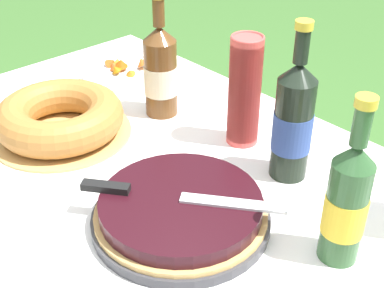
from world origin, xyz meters
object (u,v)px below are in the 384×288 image
(serving_knife, at_px, (165,195))
(juice_bottle_red, at_px, (293,122))
(bundt_cake, at_px, (60,118))
(cup_stack, at_px, (246,92))
(snack_plate_left, at_px, (122,71))
(berry_tart, at_px, (181,212))
(cider_bottle_amber, at_px, (161,71))
(cider_bottle_green, at_px, (347,203))

(serving_knife, bearing_deg, juice_bottle_red, 41.99)
(juice_bottle_red, bearing_deg, bundt_cake, -149.85)
(bundt_cake, relative_size, cup_stack, 1.28)
(snack_plate_left, bearing_deg, berry_tart, -26.87)
(bundt_cake, xyz_separation_m, cider_bottle_amber, (0.08, 0.24, 0.07))
(cider_bottle_green, distance_m, juice_bottle_red, 0.25)
(cider_bottle_green, height_order, juice_bottle_red, juice_bottle_red)
(berry_tart, distance_m, cider_bottle_green, 0.29)
(berry_tart, relative_size, juice_bottle_red, 0.99)
(berry_tart, relative_size, snack_plate_left, 1.38)
(cider_bottle_green, bearing_deg, berry_tart, -149.31)
(bundt_cake, height_order, cider_bottle_green, cider_bottle_green)
(bundt_cake, distance_m, snack_plate_left, 0.35)
(berry_tart, distance_m, cider_bottle_amber, 0.44)
(cup_stack, xyz_separation_m, cider_bottle_amber, (-0.23, -0.05, -0.01))
(cider_bottle_amber, bearing_deg, berry_tart, -34.89)
(cup_stack, xyz_separation_m, cider_bottle_green, (0.36, -0.15, -0.01))
(berry_tart, xyz_separation_m, juice_bottle_red, (0.03, 0.27, 0.10))
(cup_stack, xyz_separation_m, juice_bottle_red, (0.15, -0.02, -0.00))
(juice_bottle_red, bearing_deg, berry_tart, -96.48)
(cider_bottle_amber, xyz_separation_m, juice_bottle_red, (0.38, 0.03, 0.01))
(serving_knife, bearing_deg, berry_tart, 0.00)
(juice_bottle_red, xyz_separation_m, snack_plate_left, (-0.63, 0.03, -0.11))
(cup_stack, bearing_deg, cider_bottle_green, -22.70)
(bundt_cake, distance_m, cider_bottle_green, 0.69)
(cider_bottle_amber, height_order, juice_bottle_red, juice_bottle_red)
(snack_plate_left, bearing_deg, cup_stack, -1.07)
(cup_stack, bearing_deg, cider_bottle_amber, -167.90)
(berry_tart, relative_size, bundt_cake, 1.01)
(serving_knife, height_order, cider_bottle_green, cider_bottle_green)
(bundt_cake, distance_m, cup_stack, 0.43)
(serving_knife, xyz_separation_m, cider_bottle_amber, (-0.33, 0.26, 0.05))
(bundt_cake, xyz_separation_m, juice_bottle_red, (0.46, 0.27, 0.08))
(juice_bottle_red, bearing_deg, cup_stack, 170.69)
(serving_knife, height_order, juice_bottle_red, juice_bottle_red)
(serving_knife, bearing_deg, snack_plate_left, 113.45)
(berry_tart, bearing_deg, juice_bottle_red, 83.52)
(serving_knife, bearing_deg, cider_bottle_green, -6.08)
(cider_bottle_green, bearing_deg, cider_bottle_amber, 170.28)
(berry_tart, xyz_separation_m, cider_bottle_amber, (-0.35, 0.25, 0.09))
(cider_bottle_amber, bearing_deg, serving_knife, -38.68)
(berry_tart, distance_m, bundt_cake, 0.43)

